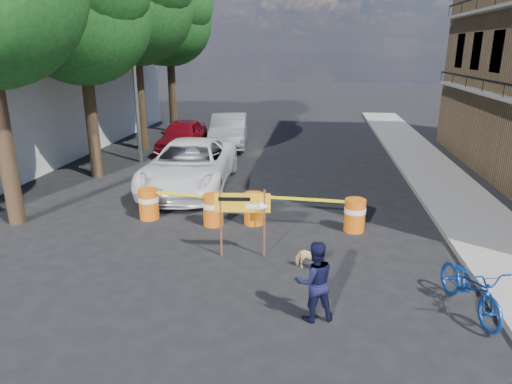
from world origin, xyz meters
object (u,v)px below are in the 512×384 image
(barrel_far_left, at_px, (149,203))
(detour_sign, at_px, (249,208))
(sedan_silver, at_px, (229,130))
(dog, at_px, (309,258))
(pedestrian, at_px, (315,281))
(sedan_red, at_px, (182,136))
(bicycle, at_px, (474,263))
(barrel_mid_right, at_px, (254,208))
(suv_white, at_px, (190,165))
(barrel_far_right, at_px, (355,214))
(barrel_mid_left, at_px, (213,209))

(barrel_far_left, distance_m, detour_sign, 3.96)
(sedan_silver, bearing_deg, dog, -79.02)
(detour_sign, bearing_deg, pedestrian, -63.49)
(barrel_far_left, relative_size, sedan_red, 0.21)
(detour_sign, distance_m, bicycle, 4.82)
(sedan_silver, bearing_deg, barrel_mid_right, -82.75)
(bicycle, distance_m, sedan_red, 16.05)
(bicycle, xyz_separation_m, sedan_silver, (-7.32, 14.54, -0.19))
(dog, height_order, suv_white, suv_white)
(barrel_mid_right, distance_m, dog, 3.08)
(dog, bearing_deg, detour_sign, 80.88)
(pedestrian, xyz_separation_m, bicycle, (2.90, 0.63, 0.23))
(barrel_far_right, relative_size, suv_white, 0.15)
(pedestrian, height_order, sedan_red, pedestrian)
(barrel_mid_right, bearing_deg, detour_sign, -85.39)
(barrel_far_left, bearing_deg, detour_sign, -33.19)
(barrel_far_left, bearing_deg, suv_white, 83.16)
(detour_sign, distance_m, suv_white, 6.02)
(barrel_mid_left, relative_size, suv_white, 0.15)
(bicycle, bearing_deg, suv_white, 121.41)
(barrel_mid_right, xyz_separation_m, detour_sign, (0.17, -2.12, 0.74))
(barrel_far_right, xyz_separation_m, bicycle, (1.84, -3.78, 0.52))
(barrel_far_right, height_order, sedan_silver, sedan_silver)
(pedestrian, relative_size, dog, 2.37)
(barrel_far_left, relative_size, pedestrian, 0.59)
(barrel_far_right, distance_m, dog, 2.72)
(detour_sign, xyz_separation_m, dog, (1.43, -0.50, -0.94))
(barrel_far_left, relative_size, barrel_mid_left, 1.00)
(suv_white, bearing_deg, sedan_red, 105.46)
(barrel_far_right, distance_m, detour_sign, 3.34)
(detour_sign, bearing_deg, barrel_far_left, 141.23)
(dog, distance_m, suv_white, 7.22)
(barrel_mid_left, xyz_separation_m, sedan_red, (-3.59, 9.35, 0.28))
(barrel_far_left, height_order, bicycle, bicycle)
(barrel_mid_right, bearing_deg, dog, -58.56)
(barrel_far_right, bearing_deg, sedan_silver, 116.99)
(sedan_red, bearing_deg, dog, -62.65)
(barrel_far_left, bearing_deg, sedan_silver, 87.96)
(pedestrian, bearing_deg, sedan_red, -82.33)
(sedan_red, bearing_deg, pedestrian, -65.79)
(bicycle, relative_size, sedan_red, 0.45)
(pedestrian, distance_m, bicycle, 2.98)
(barrel_far_left, bearing_deg, barrel_mid_right, -0.17)
(suv_white, bearing_deg, bicycle, -47.21)
(barrel_far_right, relative_size, bicycle, 0.45)
(barrel_far_left, distance_m, sedan_red, 9.25)
(barrel_mid_left, bearing_deg, suv_white, 115.06)
(pedestrian, bearing_deg, bicycle, 174.85)
(barrel_far_right, xyz_separation_m, dog, (-1.17, -2.45, -0.20))
(dog, relative_size, suv_white, 0.11)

